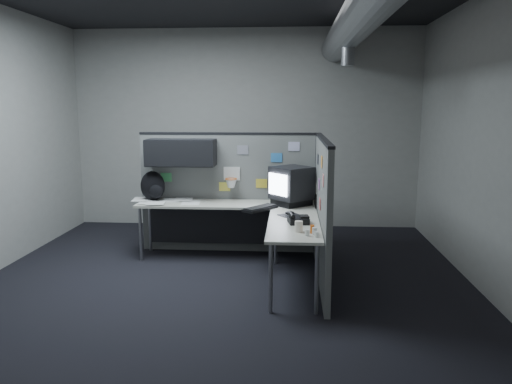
# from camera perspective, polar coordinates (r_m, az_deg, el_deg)

# --- Properties ---
(room) EXTENTS (5.62, 5.62, 3.22)m
(room) POSITION_cam_1_polar(r_m,az_deg,el_deg) (5.36, 2.08, 11.03)
(room) COLOR black
(room) RESTS_ON ground
(partition_back) EXTENTS (2.44, 0.42, 1.63)m
(partition_back) POSITION_cam_1_polar(r_m,az_deg,el_deg) (6.73, -4.53, 1.39)
(partition_back) COLOR slate
(partition_back) RESTS_ON ground
(partition_right) EXTENTS (0.07, 2.23, 1.63)m
(partition_right) POSITION_cam_1_polar(r_m,az_deg,el_deg) (5.70, 7.55, -2.04)
(partition_right) COLOR slate
(partition_right) RESTS_ON ground
(desk) EXTENTS (2.31, 2.11, 0.73)m
(desk) POSITION_cam_1_polar(r_m,az_deg,el_deg) (6.23, -1.56, -2.85)
(desk) COLOR beige
(desk) RESTS_ON ground
(monitor) EXTENTS (0.61, 0.61, 0.49)m
(monitor) POSITION_cam_1_polar(r_m,az_deg,el_deg) (6.35, 4.08, 0.76)
(monitor) COLOR black
(monitor) RESTS_ON desk
(keyboard) EXTENTS (0.43, 0.49, 0.04)m
(keyboard) POSITION_cam_1_polar(r_m,az_deg,el_deg) (6.08, 0.49, -1.86)
(keyboard) COLOR black
(keyboard) RESTS_ON desk
(mouse) EXTENTS (0.30, 0.29, 0.05)m
(mouse) POSITION_cam_1_polar(r_m,az_deg,el_deg) (5.78, 3.89, -2.52)
(mouse) COLOR black
(mouse) RESTS_ON desk
(phone) EXTENTS (0.25, 0.26, 0.11)m
(phone) POSITION_cam_1_polar(r_m,az_deg,el_deg) (5.42, 4.80, -3.13)
(phone) COLOR black
(phone) RESTS_ON desk
(bottles) EXTENTS (0.14, 0.19, 0.09)m
(bottles) POSITION_cam_1_polar(r_m,az_deg,el_deg) (4.94, 6.47, -4.49)
(bottles) COLOR silver
(bottles) RESTS_ON desk
(cup) EXTENTS (0.09, 0.09, 0.11)m
(cup) POSITION_cam_1_polar(r_m,az_deg,el_deg) (5.04, 4.91, -3.95)
(cup) COLOR silver
(cup) RESTS_ON desk
(papers) EXTENTS (0.95, 0.65, 0.02)m
(papers) POSITION_cam_1_polar(r_m,az_deg,el_deg) (6.70, -10.31, -1.00)
(papers) COLOR white
(papers) RESTS_ON desk
(backpack) EXTENTS (0.37, 0.33, 0.40)m
(backpack) POSITION_cam_1_polar(r_m,az_deg,el_deg) (6.76, -11.69, 0.63)
(backpack) COLOR black
(backpack) RESTS_ON desk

